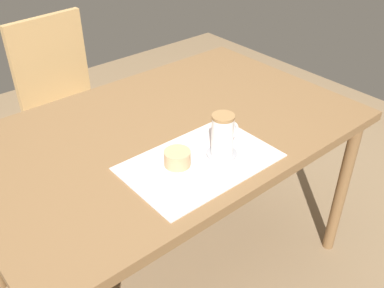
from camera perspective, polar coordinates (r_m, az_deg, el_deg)
ground_plane at (r=2.03m, az=-2.61°, el=-15.91°), size 4.40×4.40×0.02m
dining_table at (r=1.58m, az=-3.24°, el=0.21°), size 1.38×0.89×0.74m
wooden_chair at (r=2.23m, az=-15.97°, el=4.69°), size 0.46×0.46×0.94m
placemat at (r=1.36m, az=1.09°, el=-2.40°), size 0.48×0.31×0.00m
pastry_plate at (r=1.32m, az=-1.94°, el=-2.97°), size 0.15×0.15×0.01m
pastry at (r=1.31m, az=-1.97°, el=-1.90°), size 0.08×0.08×0.05m
coffee_coaster at (r=1.39m, az=3.97°, el=-1.25°), size 0.10×0.10×0.00m
coffee_mug at (r=1.35m, az=4.16°, el=1.30°), size 0.11×0.07×0.14m
teaspoon at (r=1.35m, az=8.19°, el=-2.76°), size 0.13×0.04×0.01m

